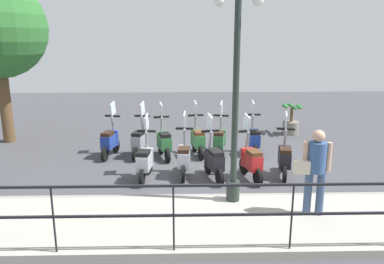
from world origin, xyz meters
TOP-DOWN VIEW (x-y plane):
  - ground_plane at (0.00, 0.00)m, footprint 28.00×28.00m
  - promenade_walkway at (-3.15, 0.00)m, footprint 2.20×20.00m
  - fence_railing at (-4.20, -0.00)m, footprint 0.04×16.03m
  - lamp_post_near at (-2.40, -0.25)m, footprint 0.26×0.90m
  - pedestrian_with_bag at (-3.05, -1.61)m, footprint 0.36×0.66m
  - potted_palm at (3.38, -3.06)m, footprint 1.06×0.66m
  - scooter_near_0 at (-0.74, -1.72)m, footprint 1.22×0.50m
  - scooter_near_1 at (-0.92, -0.87)m, footprint 1.21×0.51m
  - scooter_near_2 at (-0.89, 0.01)m, footprint 1.21×0.52m
  - scooter_near_3 at (-0.63, 0.71)m, footprint 1.23×0.44m
  - scooter_near_4 at (-0.87, 1.64)m, footprint 1.23×0.44m
  - scooter_far_0 at (1.04, -1.29)m, footprint 1.23×0.44m
  - scooter_far_1 at (0.93, -0.30)m, footprint 1.22×0.50m
  - scooter_far_2 at (0.99, 0.32)m, footprint 1.22×0.48m
  - scooter_far_3 at (0.78, 1.27)m, footprint 1.21×0.53m
  - scooter_far_4 at (0.92, 1.96)m, footprint 1.22×0.50m
  - scooter_far_5 at (0.95, 2.80)m, footprint 1.22×0.49m

SIDE VIEW (x-z plane):
  - ground_plane at x=0.00m, z-range 0.00..0.00m
  - promenade_walkway at x=-3.15m, z-range 0.00..0.15m
  - potted_palm at x=3.38m, z-range -0.08..0.97m
  - scooter_near_0 at x=-0.74m, z-range -0.29..1.25m
  - scooter_near_1 at x=-0.92m, z-range -0.29..1.25m
  - scooter_near_2 at x=-0.89m, z-range -0.29..1.25m
  - scooter_near_3 at x=-0.63m, z-range -0.29..1.25m
  - scooter_near_4 at x=-0.87m, z-range -0.29..1.25m
  - scooter_far_0 at x=1.04m, z-range -0.29..1.25m
  - scooter_far_1 at x=0.93m, z-range -0.29..1.25m
  - scooter_far_2 at x=0.99m, z-range -0.29..1.25m
  - scooter_far_3 at x=0.78m, z-range -0.29..1.25m
  - scooter_far_4 at x=0.92m, z-range -0.29..1.25m
  - scooter_far_5 at x=0.95m, z-range -0.29..1.25m
  - fence_railing at x=-4.20m, z-range 0.38..1.44m
  - pedestrian_with_bag at x=-3.05m, z-range 0.28..1.87m
  - lamp_post_near at x=-2.40m, z-range -0.09..4.20m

